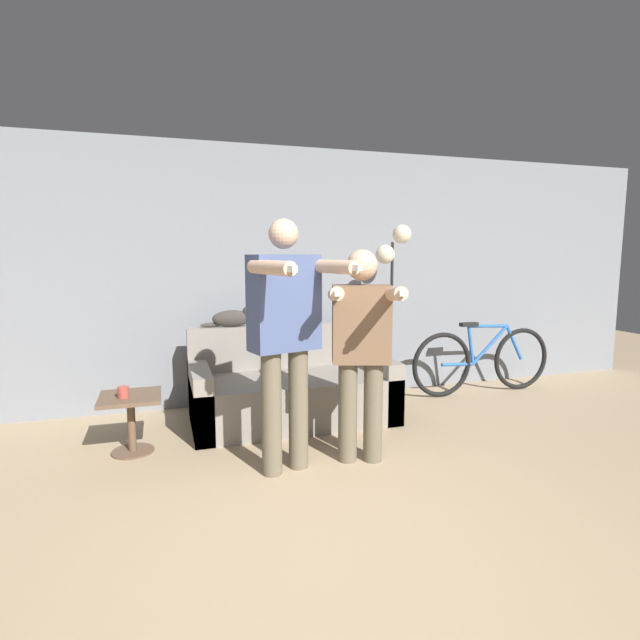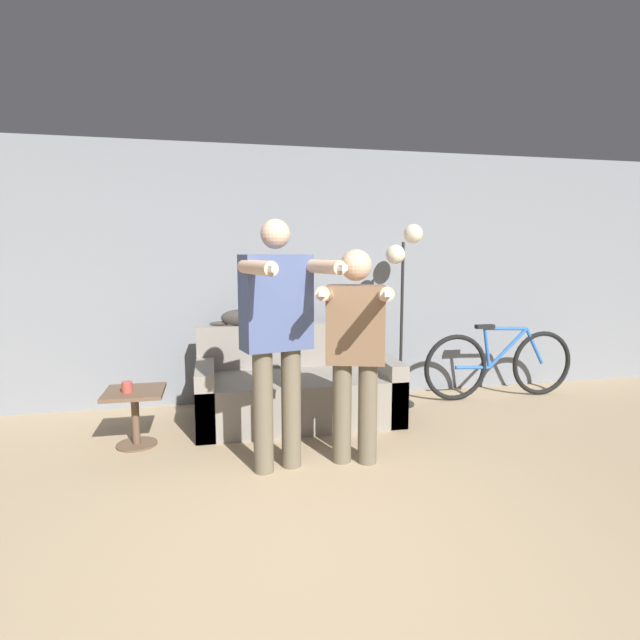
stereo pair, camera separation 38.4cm
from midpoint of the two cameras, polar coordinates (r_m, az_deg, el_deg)
The scene contains 10 objects.
ground_plane at distance 2.50m, azimuth 2.60°, elevation -30.14°, with size 16.00×16.00×0.00m, color tan.
wall_back at distance 5.12m, azimuth -6.42°, elevation 4.97°, with size 10.00×0.05×2.60m.
couch at distance 4.67m, azimuth -0.28°, elevation -8.06°, with size 1.81×0.91×0.84m.
person_left at distance 3.42m, azimuth -1.71°, elevation -0.85°, with size 0.65×0.77×1.76m.
person_right at distance 3.58m, azimuth 7.14°, elevation -2.57°, with size 0.61×0.76×1.56m.
cat at distance 4.80m, azimuth -6.61°, elevation 0.38°, with size 0.51×0.12×0.19m.
floor_lamp at distance 5.03m, azimuth 11.71°, elevation 5.85°, with size 0.37×0.29×1.82m.
side_table at distance 4.22m, azimuth -17.97°, elevation -9.36°, with size 0.45×0.45×0.45m.
cup at distance 4.14m, azimuth -18.74°, elevation -7.30°, with size 0.08×0.08×0.09m.
bicycle at distance 5.72m, azimuth 21.68°, elevation -4.70°, with size 1.72×0.07×0.79m.
Camera 2 is at (-0.33, -1.96, 1.53)m, focal length 28.00 mm.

